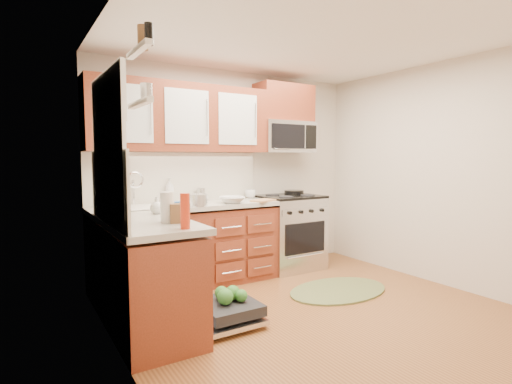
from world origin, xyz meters
TOP-DOWN VIEW (x-y plane):
  - floor at (0.00, 0.00)m, footprint 3.50×3.50m
  - ceiling at (0.00, 0.00)m, footprint 3.50×3.50m
  - wall_back at (0.00, 1.75)m, footprint 3.50×0.04m
  - wall_left at (-1.75, 0.00)m, footprint 0.04×3.50m
  - wall_right at (1.75, 0.00)m, footprint 0.04×3.50m
  - base_cabinet_back at (-0.73, 1.45)m, footprint 2.05×0.60m
  - base_cabinet_left at (-1.45, 0.52)m, footprint 0.60×1.25m
  - countertop_back at (-0.72, 1.44)m, footprint 2.07×0.64m
  - countertop_left at (-1.44, 0.53)m, footprint 0.64×1.27m
  - backsplash_back at (-0.73, 1.74)m, footprint 2.05×0.02m
  - backsplash_left at (-1.74, 0.52)m, footprint 0.02×1.25m
  - upper_cabinets at (-0.73, 1.57)m, footprint 2.05×0.35m
  - cabinet_over_mw at (0.68, 1.57)m, footprint 0.76×0.35m
  - range at (0.68, 1.43)m, footprint 0.76×0.64m
  - microwave at (0.68, 1.55)m, footprint 0.76×0.38m
  - sink at (-1.25, 1.42)m, footprint 0.62×0.50m
  - dishwasher at (-0.86, 0.30)m, footprint 0.70×0.60m
  - window at (-1.74, 0.50)m, footprint 0.03×1.05m
  - window_blind at (-1.71, 0.50)m, footprint 0.02×0.96m
  - shelf_upper at (-1.72, -0.35)m, footprint 0.04×0.40m
  - shelf_lower at (-1.72, -0.35)m, footprint 0.04×0.40m
  - rug at (0.58, 0.41)m, footprint 1.38×1.16m
  - skillet at (0.84, 1.56)m, footprint 0.32×0.32m
  - stock_pot at (-0.69, 1.22)m, footprint 0.23×0.23m
  - cutting_board at (0.14, 1.22)m, footprint 0.33×0.28m
  - canister at (-0.46, 1.65)m, footprint 0.11×0.11m
  - paper_towel_roll at (-1.32, 0.36)m, footprint 0.13×0.13m
  - mustard_bottle at (-1.62, 0.82)m, footprint 0.09×0.09m
  - red_bottle at (-1.32, 0.00)m, footprint 0.09×0.09m
  - wooden_box at (-1.25, 0.28)m, footprint 0.17×0.14m
  - blue_carton at (-1.27, 0.35)m, footprint 0.11×0.07m
  - bowl_a at (-0.26, 1.25)m, footprint 0.38×0.38m
  - bowl_b at (-0.26, 1.25)m, footprint 0.27×0.27m
  - cup at (0.20, 1.62)m, footprint 0.14×0.14m
  - soap_bottle_a at (-0.84, 1.68)m, footprint 0.12×0.12m
  - soap_bottle_b at (-1.54, 1.05)m, footprint 0.09×0.09m
  - soap_bottle_c at (-1.25, 0.86)m, footprint 0.15×0.15m

SIDE VIEW (x-z plane):
  - floor at x=0.00m, z-range 0.00..0.00m
  - rug at x=0.58m, z-range 0.00..0.02m
  - dishwasher at x=-0.86m, z-range 0.00..0.20m
  - base_cabinet_back at x=-0.73m, z-range 0.00..0.85m
  - base_cabinet_left at x=-1.45m, z-range 0.00..0.85m
  - range at x=0.68m, z-range 0.00..0.95m
  - sink at x=-1.25m, z-range 0.67..0.93m
  - countertop_back at x=-0.72m, z-range 0.88..0.93m
  - countertop_left at x=-1.44m, z-range 0.88..0.93m
  - cutting_board at x=0.14m, z-range 0.93..0.95m
  - bowl_a at x=-0.26m, z-range 0.93..1.00m
  - bowl_b at x=-0.26m, z-range 0.93..1.00m
  - skillet at x=0.84m, z-range 0.95..1.00m
  - cup at x=0.20m, z-range 0.93..1.03m
  - stock_pot at x=-0.69m, z-range 0.93..1.05m
  - wooden_box at x=-1.25m, z-range 0.92..1.08m
  - canister at x=-0.46m, z-range 0.93..1.08m
  - soap_bottle_c at x=-1.25m, z-range 0.93..1.08m
  - blue_carton at x=-1.27m, z-range 0.93..1.09m
  - soap_bottle_b at x=-1.54m, z-range 0.93..1.11m
  - paper_towel_roll at x=-1.32m, z-range 0.93..1.17m
  - mustard_bottle at x=-1.62m, z-range 0.93..1.17m
  - red_bottle at x=-1.32m, z-range 0.93..1.18m
  - soap_bottle_a at x=-0.84m, z-range 0.93..1.20m
  - backsplash_back at x=-0.73m, z-range 0.93..1.49m
  - backsplash_left at x=-1.74m, z-range 0.93..1.49m
  - wall_back at x=0.00m, z-range 0.00..2.50m
  - wall_left at x=-1.75m, z-range 0.00..2.50m
  - wall_right at x=1.75m, z-range 0.00..2.50m
  - window at x=-1.74m, z-range 1.02..2.08m
  - microwave at x=0.68m, z-range 1.50..1.90m
  - shelf_lower at x=-1.72m, z-range 1.74..1.76m
  - upper_cabinets at x=-0.73m, z-range 1.50..2.25m
  - window_blind at x=-1.71m, z-range 1.68..2.08m
  - shelf_upper at x=-1.72m, z-range 2.03..2.06m
  - cabinet_over_mw at x=0.68m, z-range 1.90..2.37m
  - ceiling at x=0.00m, z-range 2.50..2.50m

